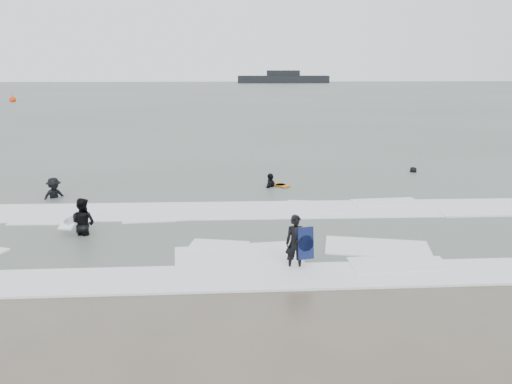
{
  "coord_description": "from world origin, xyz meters",
  "views": [
    {
      "loc": [
        -0.83,
        -13.73,
        5.92
      ],
      "look_at": [
        0.0,
        5.0,
        1.1
      ],
      "focal_mm": 35.0,
      "sensor_mm": 36.0,
      "label": 1
    }
  ],
  "objects_px": {
    "surfer_wading": "(84,235)",
    "surfer_right_near": "(271,187)",
    "surfer_centre": "(295,269)",
    "surfer_right_far": "(413,173)",
    "vessel_horizon": "(283,78)",
    "surfer_breaker": "(55,199)",
    "buoy": "(13,99)"
  },
  "relations": [
    {
      "from": "surfer_centre",
      "to": "vessel_horizon",
      "type": "relative_size",
      "value": 0.06
    },
    {
      "from": "surfer_right_far",
      "to": "vessel_horizon",
      "type": "xyz_separation_m",
      "value": [
        5.76,
        134.44,
        1.45
      ]
    },
    {
      "from": "surfer_breaker",
      "to": "surfer_right_near",
      "type": "bearing_deg",
      "value": -32.1
    },
    {
      "from": "surfer_wading",
      "to": "surfer_right_near",
      "type": "relative_size",
      "value": 1.02
    },
    {
      "from": "surfer_right_near",
      "to": "buoy",
      "type": "bearing_deg",
      "value": -118.57
    },
    {
      "from": "surfer_centre",
      "to": "surfer_wading",
      "type": "xyz_separation_m",
      "value": [
        -7.17,
        3.37,
        0.0
      ]
    },
    {
      "from": "surfer_centre",
      "to": "surfer_right_near",
      "type": "xyz_separation_m",
      "value": [
        0.0,
        10.13,
        0.0
      ]
    },
    {
      "from": "surfer_right_near",
      "to": "surfer_right_far",
      "type": "relative_size",
      "value": 1.25
    },
    {
      "from": "buoy",
      "to": "surfer_right_near",
      "type": "bearing_deg",
      "value": -57.65
    },
    {
      "from": "surfer_centre",
      "to": "vessel_horizon",
      "type": "height_order",
      "value": "vessel_horizon"
    },
    {
      "from": "surfer_wading",
      "to": "vessel_horizon",
      "type": "bearing_deg",
      "value": -80.99
    },
    {
      "from": "surfer_centre",
      "to": "surfer_wading",
      "type": "relative_size",
      "value": 0.88
    },
    {
      "from": "surfer_right_far",
      "to": "buoy",
      "type": "distance_m",
      "value": 71.67
    },
    {
      "from": "surfer_centre",
      "to": "surfer_right_far",
      "type": "height_order",
      "value": "surfer_centre"
    },
    {
      "from": "surfer_wading",
      "to": "vessel_horizon",
      "type": "height_order",
      "value": "vessel_horizon"
    },
    {
      "from": "surfer_right_far",
      "to": "surfer_right_near",
      "type": "bearing_deg",
      "value": -31.64
    },
    {
      "from": "surfer_breaker",
      "to": "buoy",
      "type": "bearing_deg",
      "value": 72.0
    },
    {
      "from": "surfer_centre",
      "to": "buoy",
      "type": "distance_m",
      "value": 78.05
    },
    {
      "from": "surfer_right_near",
      "to": "vessel_horizon",
      "type": "bearing_deg",
      "value": -156.74
    },
    {
      "from": "surfer_right_near",
      "to": "surfer_right_far",
      "type": "height_order",
      "value": "surfer_right_near"
    },
    {
      "from": "vessel_horizon",
      "to": "surfer_right_near",
      "type": "bearing_deg",
      "value": -95.81
    },
    {
      "from": "surfer_wading",
      "to": "surfer_right_near",
      "type": "xyz_separation_m",
      "value": [
        7.17,
        6.76,
        0.0
      ]
    },
    {
      "from": "surfer_wading",
      "to": "surfer_right_far",
      "type": "height_order",
      "value": "surfer_wading"
    },
    {
      "from": "vessel_horizon",
      "to": "surfer_centre",
      "type": "bearing_deg",
      "value": -95.41
    },
    {
      "from": "surfer_centre",
      "to": "surfer_right_far",
      "type": "xyz_separation_m",
      "value": [
        8.23,
        13.14,
        0.0
      ]
    },
    {
      "from": "surfer_right_far",
      "to": "vessel_horizon",
      "type": "relative_size",
      "value": 0.05
    },
    {
      "from": "vessel_horizon",
      "to": "surfer_right_far",
      "type": "bearing_deg",
      "value": -92.45
    },
    {
      "from": "surfer_right_near",
      "to": "buoy",
      "type": "height_order",
      "value": "buoy"
    },
    {
      "from": "surfer_breaker",
      "to": "buoy",
      "type": "height_order",
      "value": "buoy"
    },
    {
      "from": "vessel_horizon",
      "to": "surfer_wading",
      "type": "bearing_deg",
      "value": -98.35
    },
    {
      "from": "vessel_horizon",
      "to": "surfer_breaker",
      "type": "bearing_deg",
      "value": -99.74
    },
    {
      "from": "surfer_centre",
      "to": "surfer_right_near",
      "type": "distance_m",
      "value": 10.13
    }
  ]
}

